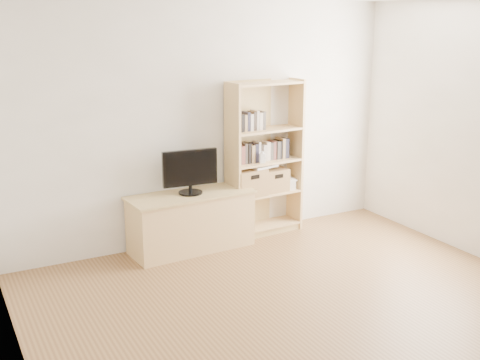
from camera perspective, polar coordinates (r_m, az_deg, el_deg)
floor at (r=4.92m, az=9.62°, el=-14.47°), size 4.50×5.00×0.01m
back_wall at (r=6.53m, az=-3.27°, el=5.33°), size 4.50×0.02×2.60m
left_wall at (r=3.56m, az=-19.63°, el=-4.06°), size 0.02×5.00×2.60m
tv_stand at (r=6.45m, az=-4.65°, el=-4.04°), size 1.33×0.57×0.60m
bookshelf at (r=6.77m, az=2.36°, el=2.04°), size 0.90×0.37×1.75m
television at (r=6.29m, az=-4.76°, el=0.75°), size 0.59×0.10×0.46m
books_row_mid at (r=6.77m, az=2.27°, el=2.86°), size 0.86×0.20×0.23m
books_row_upper at (r=6.60m, az=0.90°, el=5.59°), size 0.38×0.15×0.20m
baby_monitor at (r=6.63m, az=2.14°, el=2.07°), size 0.06×0.05×0.11m
basket_left at (r=6.70m, az=0.71°, el=-0.19°), size 0.40×0.34×0.30m
basket_right at (r=6.89m, az=3.09°, el=0.03°), size 0.33×0.28×0.26m
laptop at (r=6.76m, az=2.08°, el=1.36°), size 0.35×0.28×0.02m
magazine_stack at (r=7.02m, az=4.39°, el=-0.34°), size 0.22×0.27×0.11m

